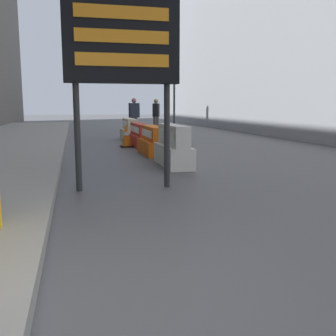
% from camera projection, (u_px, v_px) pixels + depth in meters
% --- Properties ---
extents(ground_plane, '(120.00, 120.00, 0.00)m').
position_uv_depth(ground_plane, '(33.00, 319.00, 2.54)').
color(ground_plane, '#474749').
extents(message_board, '(1.95, 0.36, 3.23)m').
position_uv_depth(message_board, '(122.00, 38.00, 6.15)').
color(message_board, '#28282B').
rests_on(message_board, ground_plane).
extents(jersey_barrier_white, '(0.55, 1.73, 0.94)m').
position_uv_depth(jersey_barrier_white, '(173.00, 148.00, 8.95)').
color(jersey_barrier_white, silver).
rests_on(jersey_barrier_white, ground_plane).
extents(jersey_barrier_orange_far, '(0.65, 1.79, 0.80)m').
position_uv_depth(jersey_barrier_orange_far, '(154.00, 142.00, 11.12)').
color(jersey_barrier_orange_far, orange).
rests_on(jersey_barrier_orange_far, ground_plane).
extents(jersey_barrier_red_striped, '(0.53, 2.14, 0.76)m').
position_uv_depth(jersey_barrier_red_striped, '(140.00, 136.00, 13.47)').
color(jersey_barrier_red_striped, red).
rests_on(jersey_barrier_red_striped, ground_plane).
extents(jersey_barrier_cream, '(0.63, 1.68, 0.85)m').
position_uv_depth(jersey_barrier_cream, '(130.00, 131.00, 15.78)').
color(jersey_barrier_cream, beige).
rests_on(jersey_barrier_cream, ground_plane).
extents(traffic_cone_near, '(0.44, 0.44, 0.78)m').
position_uv_depth(traffic_cone_near, '(127.00, 135.00, 13.11)').
color(traffic_cone_near, black).
rests_on(traffic_cone_near, ground_plane).
extents(traffic_light_near_curb, '(0.28, 0.45, 4.25)m').
position_uv_depth(traffic_light_near_curb, '(76.00, 73.00, 20.60)').
color(traffic_light_near_curb, '#2D2D30').
rests_on(traffic_light_near_curb, ground_plane).
extents(traffic_light_far_side, '(0.28, 0.45, 4.44)m').
position_uv_depth(traffic_light_far_side, '(175.00, 75.00, 23.85)').
color(traffic_light_far_side, '#2D2D30').
rests_on(traffic_light_far_side, ground_plane).
extents(pedestrian_worker, '(0.43, 0.52, 1.71)m').
position_uv_depth(pedestrian_worker, '(156.00, 113.00, 19.79)').
color(pedestrian_worker, '#514C42').
rests_on(pedestrian_worker, ground_plane).
extents(pedestrian_passerby, '(0.49, 0.34, 1.72)m').
position_uv_depth(pedestrian_passerby, '(134.00, 114.00, 18.08)').
color(pedestrian_passerby, '#514C42').
rests_on(pedestrian_passerby, ground_plane).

